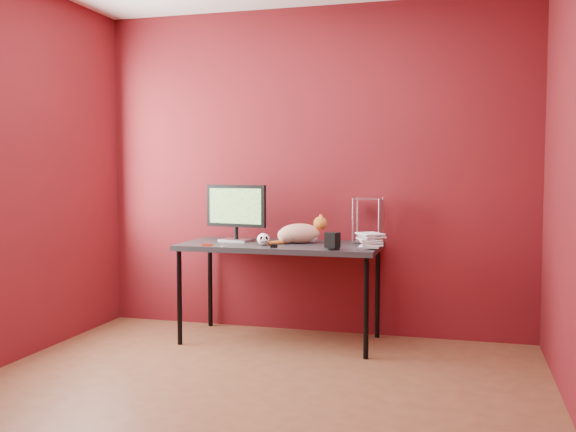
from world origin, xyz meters
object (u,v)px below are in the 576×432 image
(monitor, at_px, (236,210))
(desk, at_px, (281,250))
(book_stack, at_px, (361,164))
(speaker, at_px, (332,242))
(cat, at_px, (300,233))
(skull_mug, at_px, (263,239))

(monitor, bearing_deg, desk, 1.18)
(desk, relative_size, book_stack, 1.25)
(monitor, xyz_separation_m, speaker, (0.83, -0.33, -0.19))
(cat, bearing_deg, skull_mug, -161.50)
(speaker, bearing_deg, book_stack, 62.63)
(book_stack, bearing_deg, cat, 160.52)
(monitor, height_order, speaker, monitor)
(cat, height_order, speaker, cat)
(skull_mug, xyz_separation_m, book_stack, (0.72, 0.04, 0.56))
(desk, bearing_deg, monitor, 171.78)
(desk, height_order, book_stack, book_stack)
(skull_mug, relative_size, speaker, 0.82)
(skull_mug, bearing_deg, book_stack, -20.52)
(cat, distance_m, skull_mug, 0.31)
(skull_mug, bearing_deg, monitor, 120.37)
(book_stack, bearing_deg, monitor, 170.34)
(desk, xyz_separation_m, monitor, (-0.38, 0.05, 0.30))
(monitor, distance_m, skull_mug, 0.41)
(speaker, bearing_deg, cat, 153.91)
(cat, bearing_deg, speaker, -71.17)
(monitor, height_order, book_stack, book_stack)
(skull_mug, xyz_separation_m, speaker, (0.54, -0.12, 0.01))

